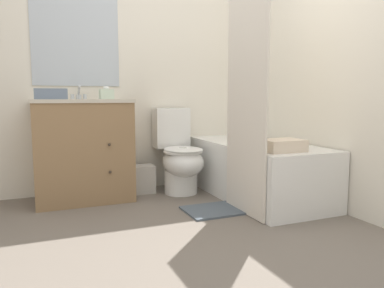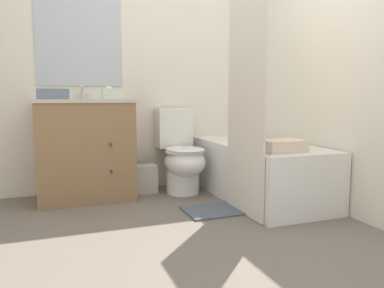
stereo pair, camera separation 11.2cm
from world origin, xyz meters
TOP-DOWN VIEW (x-y plane):
  - ground_plane at (0.00, 0.00)m, footprint 14.00×14.00m
  - wall_back at (-0.01, 1.63)m, footprint 8.00×0.06m
  - wall_right at (1.15, 0.80)m, footprint 0.05×2.61m
  - vanity_cabinet at (-0.71, 1.35)m, footprint 0.83×0.55m
  - sink_faucet at (-0.71, 1.53)m, footprint 0.14×0.12m
  - toilet at (0.17, 1.26)m, footprint 0.37×0.65m
  - bathtub at (0.76, 0.86)m, footprint 0.70×1.50m
  - shower_curtain at (0.40, 0.45)m, footprint 0.02×0.57m
  - wastebasket at (-0.16, 1.39)m, footprint 0.21×0.17m
  - tissue_box at (-0.49, 1.37)m, footprint 0.12×0.11m
  - hand_towel_folded at (-0.96, 1.19)m, footprint 0.25×0.12m
  - bath_towel_folded at (0.65, 0.33)m, footprint 0.31×0.24m
  - bath_mat at (0.22, 0.60)m, footprint 0.48×0.37m

SIDE VIEW (x-z plane):
  - ground_plane at x=0.00m, z-range 0.00..0.00m
  - bath_mat at x=0.22m, z-range 0.00..0.02m
  - wastebasket at x=-0.16m, z-range 0.00..0.26m
  - bathtub at x=0.76m, z-range 0.00..0.50m
  - toilet at x=0.17m, z-range -0.05..0.74m
  - vanity_cabinet at x=-0.71m, z-range 0.01..0.90m
  - bath_towel_folded at x=0.65m, z-range 0.49..0.59m
  - sink_faucet at x=-0.71m, z-range 0.86..0.99m
  - hand_towel_folded at x=-0.96m, z-range 0.89..0.97m
  - tissue_box at x=-0.49m, z-range 0.88..0.99m
  - shower_curtain at x=0.40m, z-range 0.00..1.90m
  - wall_right at x=1.15m, z-range 0.00..2.50m
  - wall_back at x=-0.01m, z-range 0.00..2.50m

